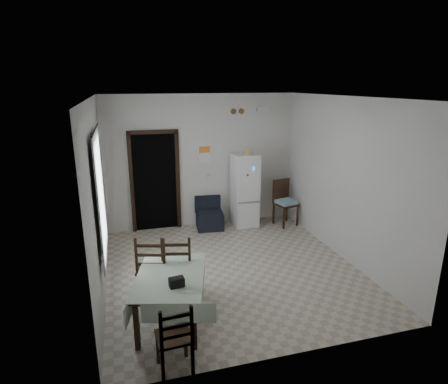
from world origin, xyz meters
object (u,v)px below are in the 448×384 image
Objects in this scene: corner_chair at (286,203)px; dining_chair_far_right at (178,265)px; dining_chair_far_left at (154,267)px; fridge at (245,190)px; dining_table at (171,298)px; dining_chair_near_head at (174,336)px; navy_seat at (210,214)px.

dining_chair_far_right is at bearing -154.37° from corner_chair.
fridge is at bearing -115.27° from dining_chair_far_left.
fridge is 1.59× the size of corner_chair.
dining_chair_far_right reaches higher than corner_chair.
dining_chair_far_left is (-0.16, 0.60, 0.19)m from dining_table.
dining_chair_far_left is (-3.16, -2.29, 0.02)m from corner_chair.
corner_chair is 4.90m from dining_chair_near_head.
fridge is at bearing 6.32° from navy_seat.
navy_seat reaches higher than dining_table.
dining_chair_far_right is (0.35, -0.02, -0.01)m from dining_chair_far_left.
dining_table is 1.28× the size of dining_chair_far_right.
dining_chair_far_left is 1.02× the size of dining_chair_far_right.
navy_seat is at bearing -103.36° from dining_chair_far_left.
fridge is 0.98m from corner_chair.
dining_chair_near_head is at bearing -102.56° from navy_seat.
corner_chair is at bearing -126.59° from dining_chair_far_right.
dining_chair_far_right is 1.52m from dining_chair_near_head.
dining_chair_far_right reaches higher than navy_seat.
dining_chair_far_left reaches higher than dining_chair_near_head.
dining_chair_far_left is 0.35m from dining_chair_far_right.
navy_seat is at bearing 82.56° from dining_table.
corner_chair is (1.70, -0.25, 0.17)m from navy_seat.
fridge is 1.54× the size of dining_chair_far_left.
fridge reaches higher than corner_chair.
fridge reaches higher than navy_seat.
fridge is 1.58× the size of dining_chair_far_right.
dining_table is at bearing 86.04° from dining_chair_far_right.
dining_table is (-2.10, -3.13, -0.47)m from fridge.
dining_chair_near_head is at bearing -142.92° from corner_chair.
dining_chair_near_head reaches higher than dining_table.
dining_chair_far_left reaches higher than corner_chair.
corner_chair is 1.16× the size of dining_chair_near_head.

